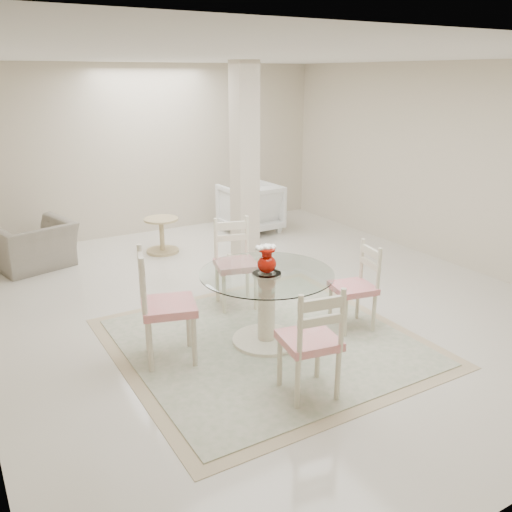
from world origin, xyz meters
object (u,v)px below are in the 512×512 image
red_vase (267,259)px  armchair_white (250,208)px  column (245,167)px  dining_table (266,308)px  dining_chair_south (313,335)px  dining_chair_west (159,298)px  dining_chair_north (234,256)px  recliner_taupe (33,245)px  side_table (162,237)px  dining_chair_east (359,280)px

red_vase → armchair_white: (1.87, 3.56, -0.47)m
column → dining_table: size_ratio=2.10×
dining_table → dining_chair_south: size_ratio=1.18×
dining_chair_west → armchair_white: 4.43m
dining_chair_west → dining_chair_north: bearing=-39.6°
dining_chair_north → dining_table: bearing=-86.0°
column → dining_table: 2.62m
recliner_taupe → armchair_white: (3.45, 0.08, 0.09)m
armchair_white → dining_chair_south: bearing=64.1°
recliner_taupe → side_table: (1.75, -0.25, -0.08)m
dining_chair_south → dining_chair_west: bearing=-45.6°
column → dining_chair_south: size_ratio=2.48×
side_table → dining_table: bearing=-93.0°
red_vase → side_table: size_ratio=0.53×
dining_chair_east → dining_chair_north: bearing=-135.0°
dining_chair_north → side_table: (-0.02, 2.23, -0.34)m
dining_chair_north → side_table: size_ratio=2.12×
dining_chair_south → red_vase: bearing=-90.5°
dining_chair_east → dining_chair_north: size_ratio=0.91×
dining_chair_south → recliner_taupe: dining_chair_south is taller
armchair_white → recliner_taupe: bearing=-0.4°
armchair_white → side_table: (-1.70, -0.32, -0.16)m
dining_chair_west → recliner_taupe: dining_chair_west is taller
dining_chair_east → dining_chair_west: (-2.01, 0.38, 0.10)m
dining_chair_north → dining_chair_south: dining_chair_north is taller
dining_table → armchair_white: armchair_white is taller
dining_chair_north → armchair_white: dining_chair_north is taller
recliner_taupe → dining_chair_west: bearing=84.4°
column → side_table: size_ratio=5.18×
armchair_white → dining_chair_west: bearing=47.8°
column → armchair_white: (0.86, 1.34, -0.94)m
armchair_white → side_table: 1.74m
dining_chair_east → dining_chair_west: dining_chair_west is taller
red_vase → side_table: red_vase is taller
red_vase → dining_chair_south: (-0.18, -1.01, -0.30)m
recliner_taupe → side_table: bearing=156.5°
dining_chair_east → armchair_white: 3.84m
recliner_taupe → armchair_white: 3.45m
dining_table → dining_chair_north: dining_chair_north is taller
dining_table → dining_chair_south: (-0.18, -1.00, 0.20)m
dining_table → side_table: bearing=87.0°
column → dining_chair_north: bearing=-124.2°
dining_chair_north → side_table: 2.26m
red_vase → dining_chair_south: bearing=-100.3°
column → side_table: column is taller
column → side_table: bearing=129.5°
dining_chair_west → side_table: bearing=-4.9°
column → red_vase: (-1.01, -2.21, -0.48)m
dining_chair_west → red_vase: bearing=-84.4°
dining_chair_west → recliner_taupe: (-0.57, 3.29, -0.31)m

